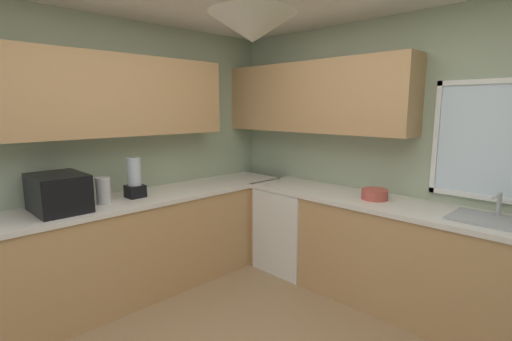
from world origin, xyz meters
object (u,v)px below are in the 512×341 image
(dishwasher, at_px, (292,228))
(sink_assembly, at_px, (492,219))
(kettle, at_px, (103,191))
(blender_appliance, at_px, (135,180))
(bowl, at_px, (375,194))
(microwave, at_px, (58,193))

(dishwasher, distance_m, sink_assembly, 1.86)
(kettle, bearing_deg, blender_appliance, 93.93)
(dishwasher, xyz_separation_m, bowl, (0.90, 0.03, 0.52))
(microwave, xyz_separation_m, bowl, (1.56, 2.08, -0.10))
(dishwasher, distance_m, blender_appliance, 1.69)
(sink_assembly, relative_size, bowl, 2.35)
(blender_appliance, bearing_deg, sink_assembly, 30.75)
(dishwasher, xyz_separation_m, sink_assembly, (1.79, 0.04, 0.49))
(microwave, bearing_deg, blender_appliance, 90.00)
(kettle, xyz_separation_m, bowl, (1.54, 1.74, -0.07))
(sink_assembly, height_order, bowl, sink_assembly)
(kettle, height_order, blender_appliance, blender_appliance)
(microwave, xyz_separation_m, kettle, (0.02, 0.34, -0.03))
(sink_assembly, bearing_deg, microwave, -139.57)
(dishwasher, relative_size, bowl, 3.80)
(microwave, bearing_deg, sink_assembly, 40.43)
(dishwasher, xyz_separation_m, microwave, (-0.66, -2.05, 0.62))
(microwave, height_order, blender_appliance, blender_appliance)
(dishwasher, height_order, microwave, microwave)
(dishwasher, relative_size, blender_appliance, 2.39)
(sink_assembly, bearing_deg, dishwasher, -178.81)
(bowl, bearing_deg, kettle, -131.40)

